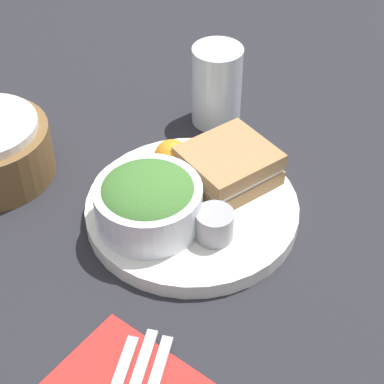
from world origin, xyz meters
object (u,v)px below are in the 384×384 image
object	(u,v)px
plate	(192,210)
sandwich	(228,166)
dressing_cup	(215,225)
drink_glass	(217,86)
salad_bowl	(148,200)

from	to	relation	value
plate	sandwich	xyz separation A→B (m)	(0.07, -0.01, 0.04)
dressing_cup	drink_glass	distance (m)	0.27
salad_bowl	dressing_cup	xyz separation A→B (m)	(0.03, -0.08, -0.02)
dressing_cup	drink_glass	world-z (taller)	drink_glass
plate	sandwich	distance (m)	0.08
sandwich	drink_glass	bearing A→B (deg)	41.19
plate	drink_glass	distance (m)	0.22
plate	salad_bowl	size ratio (longest dim) A/B	2.07
sandwich	dressing_cup	bearing A→B (deg)	-153.99
drink_glass	dressing_cup	bearing A→B (deg)	-144.71
salad_bowl	drink_glass	bearing A→B (deg)	17.06
salad_bowl	dressing_cup	bearing A→B (deg)	-70.64
plate	sandwich	size ratio (longest dim) A/B	2.03
sandwich	salad_bowl	distance (m)	0.13
dressing_cup	sandwich	bearing A→B (deg)	26.01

